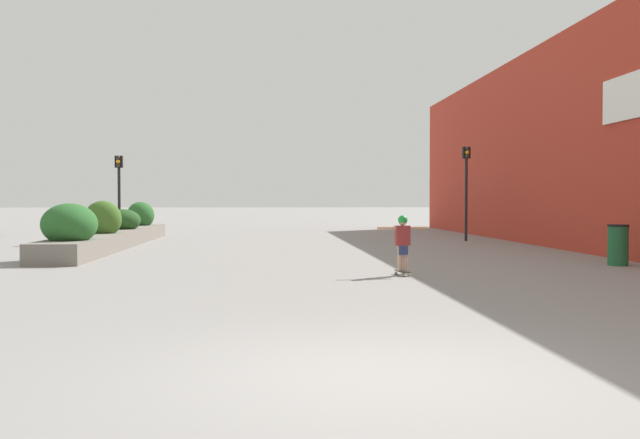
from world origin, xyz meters
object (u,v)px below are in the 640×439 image
(skateboard, at_px, (403,272))
(skateboarder, at_px, (403,237))
(traffic_light_left, at_px, (119,183))
(traffic_light_right, at_px, (466,177))
(trash_bin, at_px, (618,245))

(skateboard, relative_size, skateboarder, 0.51)
(skateboard, bearing_deg, traffic_light_left, 118.20)
(skateboarder, height_order, traffic_light_right, traffic_light_right)
(skateboarder, height_order, traffic_light_left, traffic_light_left)
(skateboard, xyz_separation_m, skateboarder, (-0.00, -0.00, 0.74))
(traffic_light_left, relative_size, traffic_light_right, 0.89)
(skateboard, xyz_separation_m, traffic_light_left, (-8.47, 12.54, 2.18))
(skateboard, relative_size, traffic_light_right, 0.16)
(skateboard, height_order, traffic_light_right, traffic_light_right)
(skateboard, relative_size, traffic_light_left, 0.18)
(skateboarder, xyz_separation_m, trash_bin, (5.68, 1.88, -0.31))
(trash_bin, relative_size, traffic_light_left, 0.31)
(traffic_light_left, xyz_separation_m, traffic_light_right, (13.34, -0.17, 0.24))
(skateboard, xyz_separation_m, trash_bin, (5.68, 1.88, 0.44))
(skateboard, bearing_deg, skateboarder, -106.44)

